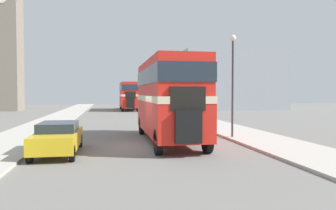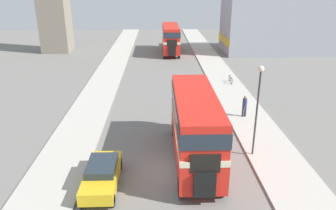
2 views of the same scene
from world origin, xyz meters
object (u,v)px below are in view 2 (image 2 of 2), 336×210
object	(u,v)px
pedestrian_walking	(245,105)
bicycle_on_pavement	(231,79)
car_parked_near	(102,174)
street_lamp	(258,98)
double_decker_bus	(195,123)
bus_distant	(171,37)

from	to	relation	value
pedestrian_walking	bicycle_on_pavement	bearing A→B (deg)	84.51
car_parked_near	street_lamp	xyz separation A→B (m)	(9.22, 3.04, 3.23)
double_decker_bus	bicycle_on_pavement	bearing A→B (deg)	70.49
double_decker_bus	bicycle_on_pavement	distance (m)	17.40
double_decker_bus	car_parked_near	xyz separation A→B (m)	(-5.36, -2.59, -1.87)
car_parked_near	double_decker_bus	bearing A→B (deg)	25.84
bus_distant	bicycle_on_pavement	bearing A→B (deg)	-70.27
pedestrian_walking	street_lamp	world-z (taller)	street_lamp
double_decker_bus	bus_distant	world-z (taller)	double_decker_bus
bus_distant	car_parked_near	bearing A→B (deg)	-98.31
pedestrian_walking	bicycle_on_pavement	xyz separation A→B (m)	(0.92, 9.60, -0.65)
street_lamp	car_parked_near	bearing A→B (deg)	-161.75
double_decker_bus	car_parked_near	world-z (taller)	double_decker_bus
bus_distant	pedestrian_walking	bearing A→B (deg)	-79.14
bus_distant	bicycle_on_pavement	size ratio (longest dim) A/B	5.48
pedestrian_walking	bus_distant	bearing A→B (deg)	100.86
car_parked_near	street_lamp	world-z (taller)	street_lamp
car_parked_near	street_lamp	size ratio (longest dim) A/B	0.75
double_decker_bus	street_lamp	world-z (taller)	street_lamp
bus_distant	pedestrian_walking	xyz separation A→B (m)	(5.02, -26.18, -1.39)
double_decker_bus	pedestrian_walking	distance (m)	8.39
car_parked_near	bicycle_on_pavement	size ratio (longest dim) A/B	2.50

